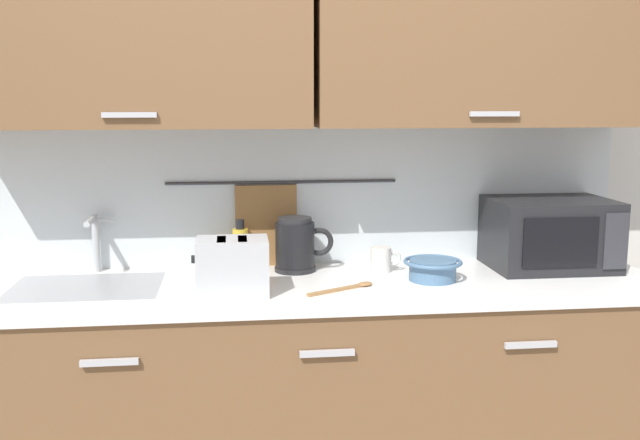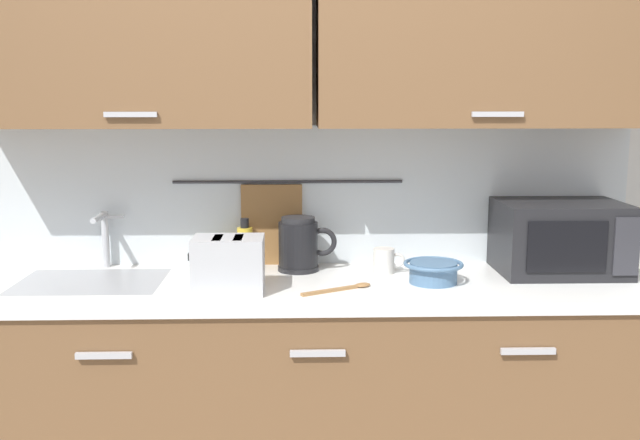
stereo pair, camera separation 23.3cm
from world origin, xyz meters
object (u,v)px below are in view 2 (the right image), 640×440
(microwave, at_px, (560,238))
(toaster, at_px, (228,264))
(mug_near_sink, at_px, (214,263))
(mixing_bowl, at_px, (433,271))
(dish_soap_bottle, at_px, (245,246))
(mug_by_kettle, at_px, (385,261))
(wooden_spoon, at_px, (345,288))
(electric_kettle, at_px, (299,245))

(microwave, height_order, toaster, microwave)
(mug_near_sink, xyz_separation_m, toaster, (0.08, -0.23, 0.05))
(microwave, bearing_deg, mixing_bowl, -164.21)
(dish_soap_bottle, xyz_separation_m, mixing_bowl, (0.69, -0.25, -0.04))
(toaster, bearing_deg, dish_soap_bottle, 84.93)
(mixing_bowl, distance_m, mug_by_kettle, 0.22)
(microwave, relative_size, mug_by_kettle, 3.83)
(mixing_bowl, bearing_deg, dish_soap_bottle, 160.01)
(dish_soap_bottle, relative_size, mixing_bowl, 0.92)
(toaster, relative_size, wooden_spoon, 1.00)
(mixing_bowl, height_order, toaster, toaster)
(mixing_bowl, xyz_separation_m, toaster, (-0.72, -0.10, 0.05))
(electric_kettle, height_order, wooden_spoon, electric_kettle)
(electric_kettle, height_order, toaster, electric_kettle)
(dish_soap_bottle, relative_size, wooden_spoon, 0.77)
(electric_kettle, relative_size, mug_by_kettle, 1.89)
(mixing_bowl, bearing_deg, wooden_spoon, -165.30)
(electric_kettle, distance_m, mug_near_sink, 0.33)
(mug_near_sink, relative_size, wooden_spoon, 0.47)
(dish_soap_bottle, relative_size, mug_by_kettle, 1.63)
(electric_kettle, height_order, dish_soap_bottle, electric_kettle)
(dish_soap_bottle, bearing_deg, microwave, -5.19)
(mug_near_sink, bearing_deg, microwave, 0.44)
(toaster, height_order, wooden_spoon, toaster)
(mixing_bowl, distance_m, wooden_spoon, 0.34)
(microwave, xyz_separation_m, mixing_bowl, (-0.50, -0.14, -0.09))
(electric_kettle, bearing_deg, microwave, -3.67)
(dish_soap_bottle, height_order, wooden_spoon, dish_soap_bottle)
(electric_kettle, xyz_separation_m, mug_by_kettle, (0.32, -0.05, -0.05))
(microwave, relative_size, wooden_spoon, 1.81)
(dish_soap_bottle, height_order, mug_by_kettle, dish_soap_bottle)
(electric_kettle, distance_m, toaster, 0.39)
(toaster, bearing_deg, electric_kettle, 51.58)
(microwave, relative_size, toaster, 1.80)
(dish_soap_bottle, bearing_deg, mug_by_kettle, -10.38)
(microwave, xyz_separation_m, mug_near_sink, (-1.30, -0.01, -0.09))
(mug_near_sink, xyz_separation_m, mixing_bowl, (0.80, -0.13, -0.00))
(microwave, height_order, electric_kettle, microwave)
(microwave, xyz_separation_m, toaster, (-1.23, -0.24, -0.04))
(electric_kettle, bearing_deg, dish_soap_bottle, 167.85)
(electric_kettle, bearing_deg, toaster, -128.42)
(dish_soap_bottle, xyz_separation_m, mug_near_sink, (-0.11, -0.12, -0.04))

